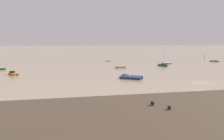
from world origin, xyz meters
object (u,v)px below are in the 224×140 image
at_px(rowboat_moored_2, 108,61).
at_px(motorboat_moored_3, 216,61).
at_px(sailboat_moored_0, 163,65).
at_px(motorboat_moored_2, 128,77).
at_px(channel_buoy, 205,57).
at_px(rowboat_moored_1, 121,68).
at_px(motorboat_moored_1, 13,74).
at_px(rowboat_moored_0, 169,63).

relative_size(rowboat_moored_2, motorboat_moored_3, 0.66).
height_order(sailboat_moored_0, motorboat_moored_3, sailboat_moored_0).
relative_size(motorboat_moored_2, channel_buoy, 2.86).
relative_size(rowboat_moored_1, motorboat_moored_2, 0.68).
bearing_deg(motorboat_moored_3, rowboat_moored_2, -163.66).
relative_size(motorboat_moored_1, rowboat_moored_0, 0.96).
bearing_deg(motorboat_moored_3, sailboat_moored_0, -128.57).
xyz_separation_m(motorboat_moored_1, motorboat_moored_3, (86.36, 25.94, -0.05)).
relative_size(rowboat_moored_0, motorboat_moored_3, 1.03).
height_order(motorboat_moored_1, motorboat_moored_3, motorboat_moored_1).
distance_m(rowboat_moored_0, motorboat_moored_2, 44.64).
height_order(rowboat_moored_1, motorboat_moored_3, motorboat_moored_3).
xyz_separation_m(rowboat_moored_0, sailboat_moored_0, (-6.23, -7.78, 0.08)).
height_order(rowboat_moored_0, rowboat_moored_1, rowboat_moored_0).
bearing_deg(channel_buoy, rowboat_moored_2, -168.59).
xyz_separation_m(rowboat_moored_0, rowboat_moored_2, (-23.07, 17.27, -0.07)).
xyz_separation_m(sailboat_moored_0, motorboat_moored_3, (33.01, 13.02, -0.07)).
bearing_deg(rowboat_moored_0, rowboat_moored_2, 111.35).
distance_m(sailboat_moored_0, motorboat_moored_3, 35.49).
bearing_deg(sailboat_moored_0, rowboat_moored_2, -162.13).
bearing_deg(rowboat_moored_1, sailboat_moored_0, 17.86).
height_order(motorboat_moored_3, channel_buoy, channel_buoy).
bearing_deg(motorboat_moored_1, motorboat_moored_2, -150.02).
xyz_separation_m(rowboat_moored_0, channel_buoy, (36.86, 29.37, 0.26)).
xyz_separation_m(rowboat_moored_2, motorboat_moored_3, (49.85, -12.03, 0.08)).
height_order(motorboat_moored_2, rowboat_moored_2, motorboat_moored_2).
distance_m(rowboat_moored_0, rowboat_moored_1, 26.37).
bearing_deg(motorboat_moored_1, rowboat_moored_1, -110.50).
bearing_deg(motorboat_moored_2, rowboat_moored_0, -91.74).
distance_m(motorboat_moored_1, rowboat_moored_2, 52.68).
distance_m(motorboat_moored_2, channel_buoy, 91.25).
bearing_deg(motorboat_moored_2, rowboat_moored_2, -58.18).
distance_m(rowboat_moored_0, motorboat_moored_3, 27.29).
relative_size(rowboat_moored_1, channel_buoy, 1.95).
bearing_deg(rowboat_moored_0, rowboat_moored_1, 172.23).
bearing_deg(sailboat_moored_0, motorboat_moored_1, -92.42).
bearing_deg(motorboat_moored_1, rowboat_moored_2, -80.04).
bearing_deg(motorboat_moored_1, rowboat_moored_0, -107.00).
xyz_separation_m(rowboat_moored_0, motorboat_moored_3, (26.78, 5.24, 0.01)).
distance_m(motorboat_moored_1, motorboat_moored_2, 34.25).
xyz_separation_m(rowboat_moored_2, channel_buoy, (59.92, 12.09, 0.33)).
relative_size(motorboat_moored_1, channel_buoy, 1.98).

